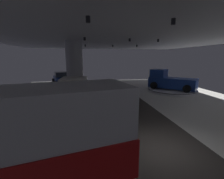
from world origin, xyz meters
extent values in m
cube|color=silver|center=(0.00, 0.00, -0.03)|extent=(24.00, 44.00, 0.05)
cube|color=#383330|center=(0.00, 0.00, 0.00)|extent=(4.40, 44.00, 0.01)
cube|color=silver|center=(0.00, 0.00, 5.55)|extent=(24.00, 44.00, 0.10)
cylinder|color=black|center=(-3.06, -0.01, 5.32)|extent=(0.16, 0.16, 0.22)
cylinder|color=black|center=(-3.16, 5.93, 5.32)|extent=(0.16, 0.16, 0.22)
cylinder|color=black|center=(-3.07, 12.39, 5.32)|extent=(0.16, 0.16, 0.22)
cylinder|color=black|center=(0.05, -0.22, 5.32)|extent=(0.16, 0.16, 0.22)
cylinder|color=black|center=(0.18, 6.01, 5.32)|extent=(0.16, 0.16, 0.22)
cylinder|color=black|center=(0.00, 12.26, 5.32)|extent=(0.16, 0.16, 0.22)
cylinder|color=black|center=(2.49, 6.06, 5.32)|extent=(0.16, 0.16, 0.22)
cylinder|color=black|center=(2.70, 11.84, 5.32)|extent=(0.16, 0.16, 0.22)
cylinder|color=#ADADB2|center=(-4.13, 9.11, 2.75)|extent=(1.50, 1.50, 5.50)
cube|color=red|center=(-3.41, -4.61, 3.17)|extent=(1.22, 0.80, 0.36)
cylinder|color=#333338|center=(-5.68, 5.16, 0.18)|extent=(5.86, 5.86, 0.36)
cylinder|color=white|center=(-5.68, 5.16, 0.33)|extent=(5.98, 5.98, 0.05)
cube|color=silver|center=(-5.68, 5.16, 1.11)|extent=(5.43, 2.47, 1.20)
cube|color=silver|center=(-3.98, 5.04, 2.16)|extent=(1.83, 2.02, 1.00)
cube|color=#28333D|center=(-4.49, 5.07, 2.16)|extent=(0.20, 1.75, 0.75)
cylinder|color=black|center=(-3.75, 6.20, 0.78)|extent=(0.86, 0.34, 0.84)
cylinder|color=black|center=(-3.91, 3.85, 0.78)|extent=(0.86, 0.34, 0.84)
cylinder|color=black|center=(-7.45, 6.46, 0.78)|extent=(0.86, 0.34, 0.84)
cylinder|color=black|center=(-7.61, 4.11, 0.78)|extent=(0.86, 0.34, 0.84)
cylinder|color=#B7B7BC|center=(-6.52, 17.19, 0.15)|extent=(5.92, 5.92, 0.31)
cylinder|color=black|center=(-6.52, 17.19, 0.28)|extent=(6.04, 6.04, 0.05)
cube|color=navy|center=(-6.52, 17.19, 0.92)|extent=(2.87, 4.53, 0.90)
cube|color=#2D3842|center=(-6.56, 17.34, 1.67)|extent=(2.02, 2.25, 0.70)
cylinder|color=black|center=(-5.17, 16.09, 0.65)|extent=(0.40, 0.71, 0.68)
cylinder|color=black|center=(-7.09, 15.55, 0.65)|extent=(0.40, 0.71, 0.68)
cylinder|color=black|center=(-5.95, 18.84, 0.65)|extent=(0.40, 0.71, 0.68)
cylinder|color=black|center=(-7.87, 18.30, 0.65)|extent=(0.40, 0.71, 0.68)
sphere|color=white|center=(-5.48, 15.35, 1.03)|extent=(0.18, 0.18, 0.18)
sphere|color=white|center=(-6.44, 15.08, 1.03)|extent=(0.18, 0.18, 0.18)
cylinder|color=silver|center=(7.12, 11.29, 0.14)|extent=(5.56, 5.57, 0.28)
cylinder|color=black|center=(7.12, 11.29, 0.25)|extent=(5.68, 5.68, 0.05)
cube|color=navy|center=(7.12, 11.29, 1.03)|extent=(5.23, 5.24, 1.20)
cube|color=navy|center=(5.92, 12.50, 2.08)|extent=(2.55, 2.55, 1.00)
cube|color=#28333D|center=(6.28, 12.14, 2.08)|extent=(1.30, 1.29, 0.75)
cylinder|color=black|center=(4.98, 11.78, 0.70)|extent=(0.79, 0.79, 0.84)
cylinder|color=black|center=(6.64, 13.44, 0.70)|extent=(0.79, 0.79, 0.84)
cylinder|color=black|center=(7.59, 9.15, 0.70)|extent=(0.79, 0.79, 0.84)
cylinder|color=black|center=(9.26, 10.80, 0.70)|extent=(0.79, 0.79, 0.84)
cylinder|color=black|center=(-1.32, 1.99, 0.40)|extent=(0.14, 0.14, 0.80)
cylinder|color=black|center=(-1.30, 2.16, 0.40)|extent=(0.14, 0.14, 0.80)
cylinder|color=#6B665B|center=(-1.31, 2.08, 1.06)|extent=(0.32, 0.32, 0.62)
sphere|color=#99755B|center=(-1.31, 2.08, 1.48)|extent=(0.22, 0.22, 0.22)
cylinder|color=black|center=(-1.48, 4.61, 0.40)|extent=(0.14, 0.14, 0.80)
cylinder|color=black|center=(-1.42, 4.77, 0.40)|extent=(0.14, 0.14, 0.80)
cylinder|color=#6B665B|center=(-1.45, 4.69, 1.06)|extent=(0.32, 0.32, 0.62)
sphere|color=tan|center=(-1.45, 4.69, 1.48)|extent=(0.22, 0.22, 0.22)
cylinder|color=#B2B2B7|center=(-1.86, -1.87, 0.48)|extent=(0.07, 0.07, 0.96)
sphere|color=#B2B2B7|center=(-1.86, -1.87, 0.96)|extent=(0.10, 0.10, 0.10)
camera|label=1|loc=(-3.23, -5.93, 4.02)|focal=25.31mm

